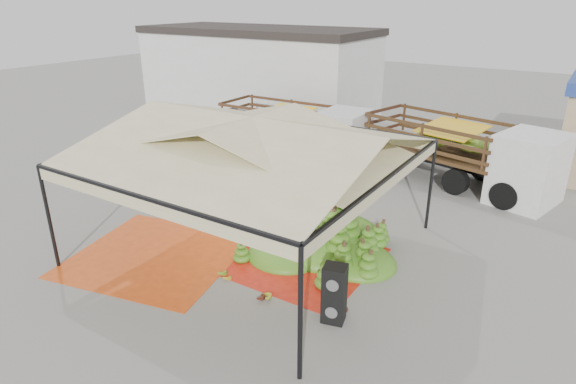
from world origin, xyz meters
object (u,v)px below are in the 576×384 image
Objects in this scene: truck_right at (466,147)px; speaker_stack at (334,294)px; truck_left at (299,125)px; banana_heap at (316,228)px; vendor at (321,166)px.

speaker_stack is at bearing -76.95° from truck_right.
truck_right reaches higher than truck_left.
speaker_stack is 0.21× the size of truck_left.
banana_heap is at bearing 112.54° from speaker_stack.
banana_heap is 3.98× the size of speaker_stack.
truck_right is (7.54, 0.31, 0.10)m from truck_left.
truck_left is at bearing -51.88° from vendor.
truck_right reaches higher than vendor.
truck_right reaches higher than banana_heap.
truck_right is at bearing 74.73° from speaker_stack.
truck_right is (4.57, 3.54, 0.64)m from vendor.
banana_heap is 3.04× the size of vendor.
truck_right is at bearing 2.12° from truck_left.
banana_heap is 0.73× the size of truck_right.
truck_right is (2.42, 7.72, 0.97)m from banana_heap.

